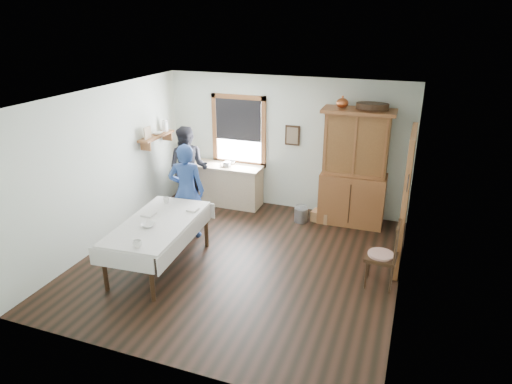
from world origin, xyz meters
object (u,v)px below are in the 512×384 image
work_counter (227,185)px  dining_table (160,244)px  pail (301,215)px  figure_dark (189,172)px  china_hutch (354,168)px  spindle_chair (382,254)px  woman_blue (187,195)px  wicker_basket (321,216)px

work_counter → dining_table: 2.75m
work_counter → dining_table: size_ratio=0.76×
pail → figure_dark: figure_dark is taller
china_hutch → spindle_chair: bearing=-70.6°
work_counter → china_hutch: china_hutch is taller
dining_table → figure_dark: 2.42m
pail → woman_blue: 2.29m
work_counter → dining_table: work_counter is taller
dining_table → woman_blue: (-0.09, 1.14, 0.41)m
china_hutch → woman_blue: bearing=-150.5°
work_counter → dining_table: (0.03, -2.75, -0.04)m
dining_table → spindle_chair: (3.36, 0.66, 0.13)m
china_hutch → spindle_chair: china_hutch is taller
work_counter → pail: (1.72, -0.33, -0.29)m
china_hutch → dining_table: bearing=-134.6°
spindle_chair → wicker_basket: (-1.31, 1.91, -0.42)m
work_counter → pail: 1.77m
dining_table → wicker_basket: (2.05, 2.58, -0.29)m
work_counter → pail: bearing=-10.8°
dining_table → figure_dark: size_ratio=1.24×
dining_table → figure_dark: figure_dark is taller
wicker_basket → woman_blue: bearing=-146.2°
china_hutch → spindle_chair: size_ratio=2.13×
figure_dark → wicker_basket: bearing=-4.9°
dining_table → woman_blue: 1.21m
work_counter → spindle_chair: 3.98m
pail → figure_dark: (-2.36, -0.14, 0.66)m
woman_blue → figure_dark: bearing=-79.5°
woman_blue → figure_dark: (-0.58, 1.15, -0.01)m
work_counter → china_hutch: size_ratio=0.68×
pail → figure_dark: size_ratio=0.18×
dining_table → spindle_chair: 3.43m
woman_blue → wicker_basket: bearing=-162.3°
work_counter → figure_dark: size_ratio=0.94×
china_hutch → spindle_chair: 2.27m
wicker_basket → figure_dark: (-2.72, -0.29, 0.70)m
work_counter → pail: size_ratio=5.34×
pail → figure_dark: bearing=-176.6°
work_counter → woman_blue: 1.66m
dining_table → woman_blue: woman_blue is taller
work_counter → pail: work_counter is taller
woman_blue → spindle_chair: bearing=156.1°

